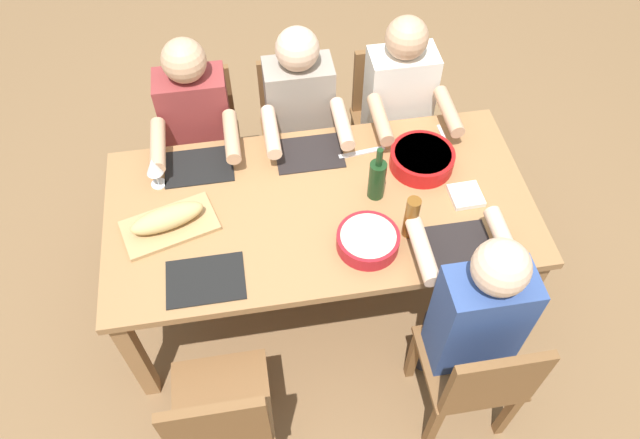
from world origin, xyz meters
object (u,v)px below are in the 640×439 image
Objects in this scene: chair_far_right at (221,418)px; serving_bowl_pasta at (368,240)px; diner_near_right at (198,130)px; serving_bowl_fruit at (422,158)px; diner_far_left at (474,312)px; chair_near_left at (388,113)px; cutting_board at (170,226)px; wine_bottle at (377,179)px; diner_near_center at (301,118)px; bread_loaf at (167,218)px; napkin_stack at (466,195)px; diner_near_left at (400,107)px; wine_glass at (154,167)px; dining_table at (320,215)px; beer_bottle at (411,217)px; chair_near_center at (297,124)px; chair_near_right at (203,135)px; chair_far_left at (477,377)px.

chair_far_right reaches higher than serving_bowl_pasta.
diner_near_right reaches higher than serving_bowl_fruit.
chair_near_left is at bearing -90.00° from diner_far_left.
wine_bottle reaches higher than cutting_board.
bread_loaf is (0.67, 0.63, 0.11)m from diner_near_center.
diner_near_right is 1.36m from napkin_stack.
cutting_board is 2.86× the size of napkin_stack.
diner_near_right is (1.05, 0.00, 0.00)m from diner_near_left.
diner_near_center is at bearing -152.17° from wine_glass.
cutting_board reaches higher than dining_table.
diner_near_center is 0.92m from beer_bottle.
diner_far_left is at bearing 113.18° from diner_near_center.
cutting_board is (0.67, 0.82, 0.27)m from chair_near_center.
cutting_board is at bearing 77.60° from diner_near_right.
diner_far_left is at bearing 126.68° from chair_near_right.
diner_near_right is 1.77m from chair_far_left.
chair_near_center is at bearing -90.00° from diner_near_center.
diner_near_center is at bearing -66.66° from wine_bottle.
diner_near_left and diner_far_left have the same top height.
chair_near_right and chair_near_center have the same top height.
chair_far_right is (0.53, 0.80, -0.18)m from dining_table.
diner_near_left is at bearing -79.04° from napkin_stack.
diner_far_left is (0.00, 1.41, 0.21)m from chair_near_left.
serving_bowl_fruit reaches higher than napkin_stack.
serving_bowl_pasta is 1.91× the size of napkin_stack.
diner_near_right reaches higher than wine_bottle.
bread_loaf reaches higher than dining_table.
diner_near_left is at bearing -126.68° from chair_far_right.
serving_bowl_fruit is at bearing 156.14° from diner_near_right.
chair_near_right is 0.89m from bread_loaf.
diner_near_right is at bearing 90.00° from chair_near_right.
chair_near_left is 1.09m from diner_near_right.
chair_near_left is at bearing -90.00° from chair_far_left.
bread_loaf is at bearing 34.43° from chair_near_left.
beer_bottle is 1.16m from wine_glass.
diner_near_left is 3.75× the size of bread_loaf.
napkin_stack is at bearing -100.15° from chair_far_left.
diner_near_center is at bearing -66.82° from diner_far_left.
diner_near_right reaches higher than wine_glass.
serving_bowl_fruit is at bearing -55.98° from napkin_stack.
bread_loaf reaches higher than napkin_stack.
chair_far_right is at bearing 9.90° from diner_far_left.
chair_near_right is 1.29m from serving_bowl_pasta.
beer_bottle reaches higher than chair_near_right.
chair_far_right is 2.12× the size of cutting_board.
diner_near_right is 3.75× the size of bread_loaf.
diner_near_left is 1.00× the size of diner_far_left.
chair_far_left is 0.79m from napkin_stack.
diner_near_center reaches higher than wine_bottle.
dining_table is 2.25× the size of chair_near_left.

